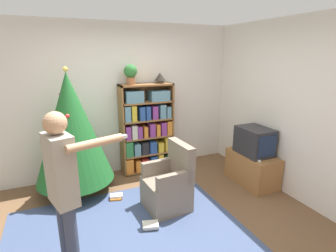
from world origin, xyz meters
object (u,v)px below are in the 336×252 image
standing_person (64,187)px  potted_plant (131,73)px  bookshelf (146,130)px  television (255,141)px  armchair (169,186)px  table_lamp (160,77)px  christmas_tree (71,128)px

standing_person → potted_plant: bearing=132.7°
potted_plant → bookshelf: bearing=-2.0°
bookshelf → standing_person: standing_person is taller
television → potted_plant: bearing=145.2°
television → armchair: television is taller
armchair → potted_plant: bearing=-178.1°
table_lamp → christmas_tree: bearing=-167.8°
armchair → christmas_tree: bearing=-133.6°
christmas_tree → armchair: christmas_tree is taller
bookshelf → potted_plant: size_ratio=4.83×
armchair → table_lamp: 1.91m
television → standing_person: size_ratio=0.34×
christmas_tree → potted_plant: (1.01, 0.33, 0.75)m
armchair → table_lamp: (0.39, 1.28, 1.37)m
bookshelf → table_lamp: bearing=1.8°
potted_plant → television: bearing=-34.8°
bookshelf → christmas_tree: 1.33m
potted_plant → standing_person: bearing=-120.3°
television → standing_person: bearing=-163.1°
television → standing_person: 3.02m
armchair → potted_plant: size_ratio=2.80×
christmas_tree → standing_person: (-0.18, -1.71, -0.05)m
armchair → potted_plant: 1.94m
armchair → standing_person: size_ratio=0.56×
television → christmas_tree: 2.84m
television → standing_person: (-2.88, -0.87, 0.25)m
standing_person → table_lamp: 2.76m
christmas_tree → armchair: size_ratio=2.08×
potted_plant → armchair: bearing=-84.1°
bookshelf → armchair: bearing=-95.1°
potted_plant → table_lamp: (0.52, -0.00, -0.09)m
table_lamp → television: bearing=-45.2°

